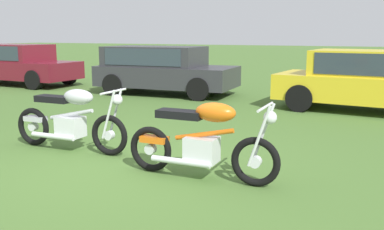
{
  "coord_description": "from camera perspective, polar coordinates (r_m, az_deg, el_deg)",
  "views": [
    {
      "loc": [
        3.28,
        -4.83,
        1.82
      ],
      "look_at": [
        0.71,
        0.68,
        0.67
      ],
      "focal_mm": 40.41,
      "sensor_mm": 36.0,
      "label": 1
    }
  ],
  "objects": [
    {
      "name": "car_burgundy",
      "position": [
        16.73,
        -22.17,
        6.46
      ],
      "size": [
        4.54,
        1.89,
        1.43
      ],
      "rotation": [
        0.0,
        0.0,
        -0.01
      ],
      "color": "maroon",
      "rests_on": "ground"
    },
    {
      "name": "motorcycle_orange",
      "position": [
        5.41,
        1.34,
        -3.45
      ],
      "size": [
        2.05,
        0.64,
        1.02
      ],
      "rotation": [
        0.0,
        0.0,
        0.02
      ],
      "color": "black",
      "rests_on": "ground"
    },
    {
      "name": "car_yellow",
      "position": [
        10.9,
        22.3,
        4.57
      ],
      "size": [
        4.41,
        2.14,
        1.43
      ],
      "rotation": [
        0.0,
        0.0,
        -0.09
      ],
      "color": "gold",
      "rests_on": "ground"
    },
    {
      "name": "car_charcoal",
      "position": [
        13.13,
        -4.13,
        6.42
      ],
      "size": [
        4.19,
        2.11,
        1.43
      ],
      "rotation": [
        0.0,
        0.0,
        0.05
      ],
      "color": "#2D2D33",
      "rests_on": "ground"
    },
    {
      "name": "ground_plane",
      "position": [
        6.11,
        -8.82,
        -6.71
      ],
      "size": [
        120.0,
        120.0,
        0.0
      ],
      "primitive_type": "plane",
      "color": "#476B2D"
    },
    {
      "name": "motorcycle_silver",
      "position": [
        7.0,
        -15.78,
        -0.62
      ],
      "size": [
        2.11,
        0.64,
        1.02
      ],
      "rotation": [
        0.0,
        0.0,
        0.02
      ],
      "color": "black",
      "rests_on": "ground"
    }
  ]
}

